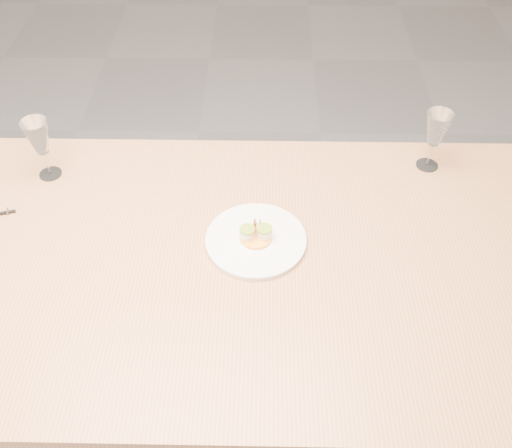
{
  "coord_description": "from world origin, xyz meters",
  "views": [
    {
      "loc": [
        0.36,
        -0.98,
        1.88
      ],
      "look_at": [
        0.34,
        0.08,
        0.8
      ],
      "focal_mm": 40.0,
      "sensor_mm": 36.0,
      "label": 1
    }
  ],
  "objects_px": {
    "dinner_plate": "(256,239)",
    "wine_glass_1": "(39,139)",
    "wine_glass_2": "(437,130)",
    "dining_table": "(130,272)"
  },
  "relations": [
    {
      "from": "dinner_plate",
      "to": "wine_glass_1",
      "type": "height_order",
      "value": "wine_glass_1"
    },
    {
      "from": "wine_glass_2",
      "to": "dinner_plate",
      "type": "bearing_deg",
      "value": -147.7
    },
    {
      "from": "dinner_plate",
      "to": "wine_glass_2",
      "type": "relative_size",
      "value": 1.41
    },
    {
      "from": "wine_glass_2",
      "to": "dining_table",
      "type": "bearing_deg",
      "value": -155.93
    },
    {
      "from": "dinner_plate",
      "to": "wine_glass_1",
      "type": "bearing_deg",
      "value": 156.89
    },
    {
      "from": "wine_glass_1",
      "to": "wine_glass_2",
      "type": "relative_size",
      "value": 1.0
    },
    {
      "from": "dinner_plate",
      "to": "wine_glass_2",
      "type": "height_order",
      "value": "wine_glass_2"
    },
    {
      "from": "wine_glass_2",
      "to": "wine_glass_1",
      "type": "bearing_deg",
      "value": -176.95
    },
    {
      "from": "dining_table",
      "to": "wine_glass_1",
      "type": "bearing_deg",
      "value": 131.63
    },
    {
      "from": "dining_table",
      "to": "wine_glass_1",
      "type": "xyz_separation_m",
      "value": [
        -0.29,
        0.32,
        0.2
      ]
    }
  ]
}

